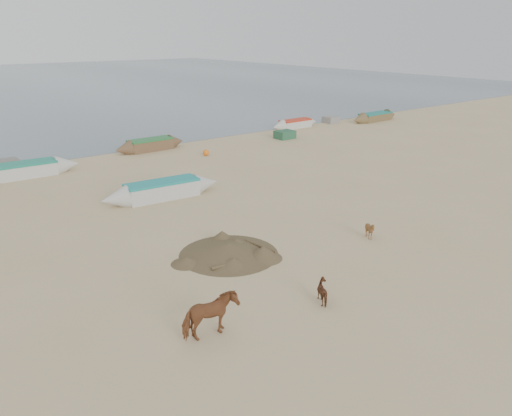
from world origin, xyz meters
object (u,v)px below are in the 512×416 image
(cow_adult, at_px, (210,316))
(calf_right, at_px, (325,292))
(calf_front, at_px, (370,230))
(near_canoe, at_px, (162,190))

(cow_adult, xyz_separation_m, calf_right, (3.97, -0.61, -0.31))
(cow_adult, bearing_deg, calf_front, -73.15)
(cow_adult, height_order, near_canoe, cow_adult)
(calf_front, xyz_separation_m, near_canoe, (-4.35, 10.23, 0.08))
(calf_front, distance_m, calf_right, 5.85)
(cow_adult, bearing_deg, near_canoe, -16.99)
(cow_adult, bearing_deg, calf_right, -93.97)
(calf_front, height_order, calf_right, calf_front)
(cow_adult, distance_m, near_canoe, 13.14)
(calf_right, bearing_deg, calf_front, -62.65)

